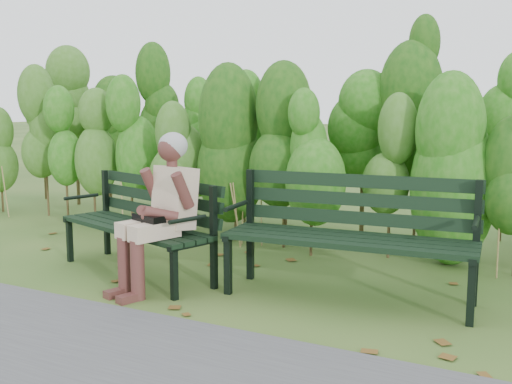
% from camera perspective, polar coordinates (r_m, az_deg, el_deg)
% --- Properties ---
extents(ground, '(80.00, 80.00, 0.00)m').
position_cam_1_polar(ground, '(5.18, -1.79, -8.75)').
color(ground, '#2E561D').
extents(hedge_band, '(11.04, 1.67, 2.42)m').
position_cam_1_polar(hedge_band, '(6.64, 5.99, 6.03)').
color(hedge_band, '#47381E').
rests_on(hedge_band, ground).
extents(leaf_litter, '(5.89, 2.06, 0.01)m').
position_cam_1_polar(leaf_litter, '(5.33, -4.93, -8.22)').
color(leaf_litter, brown).
rests_on(leaf_litter, ground).
extents(bench_left, '(1.82, 1.06, 0.87)m').
position_cam_1_polar(bench_left, '(5.51, -10.66, -2.38)').
color(bench_left, black).
rests_on(bench_left, ground).
extents(bench_right, '(1.98, 0.79, 0.97)m').
position_cam_1_polar(bench_right, '(4.79, 9.09, -3.22)').
color(bench_right, black).
rests_on(bench_right, ground).
extents(seated_woman, '(0.57, 0.82, 1.30)m').
position_cam_1_polar(seated_woman, '(4.95, -8.98, -1.00)').
color(seated_woman, beige).
rests_on(seated_woman, ground).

